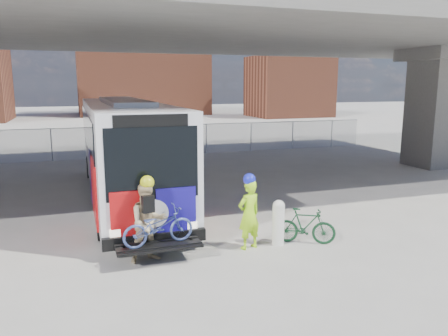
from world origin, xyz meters
name	(u,v)px	position (x,y,z in m)	size (l,w,h in m)	color
ground	(195,210)	(0.00, 0.00, 0.00)	(160.00, 160.00, 0.00)	#9E9991
bus	(125,142)	(-2.00, 2.41, 2.11)	(2.67, 12.99, 3.69)	silver
overpass	(167,25)	(0.00, 4.00, 6.54)	(40.00, 16.00, 7.95)	#605E59
chainlink_fence	(142,133)	(0.00, 12.00, 1.42)	(30.00, 0.06, 30.00)	gray
brick_buildings	(110,76)	(1.23, 48.23, 5.42)	(54.00, 22.00, 12.00)	brown
smokestack	(188,31)	(14.00, 55.00, 12.50)	(2.20, 2.20, 25.00)	brown
bollard	(278,221)	(1.23, -3.91, 0.65)	(0.32, 0.32, 1.22)	white
cyclist_hivis	(249,213)	(0.39, -3.91, 0.96)	(0.76, 0.61, 2.00)	#B2FF1A
cyclist_tan	(148,221)	(-2.19, -3.92, 1.00)	(1.05, 0.88, 2.11)	#CDB383
bike_parked	(305,226)	(1.96, -4.06, 0.48)	(0.45, 1.61, 0.97)	#133B20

